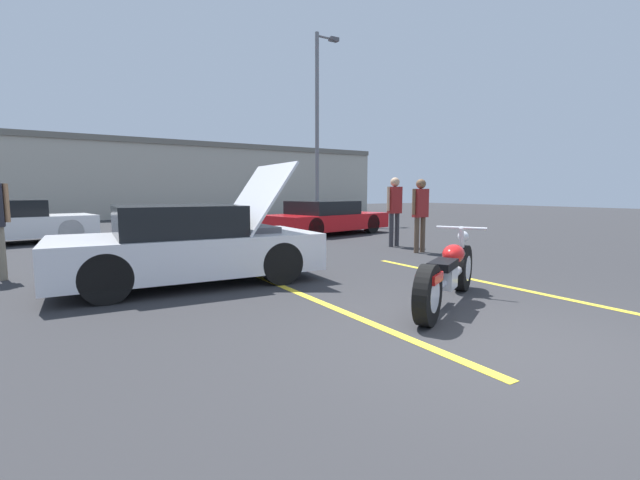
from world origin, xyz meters
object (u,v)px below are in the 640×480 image
object	(u,v)px
motorcycle	(448,275)
parked_car_right_row	(325,218)
show_car_hood_open	(189,245)
spectator_midground	(395,205)
light_pole	(318,122)
parked_car_left_row	(12,223)
spectator_by_show_car	(420,209)

from	to	relation	value
motorcycle	parked_car_right_row	bearing A→B (deg)	38.07
motorcycle	show_car_hood_open	size ratio (longest dim) A/B	0.57
motorcycle	spectator_midground	world-z (taller)	spectator_midground
light_pole	spectator_midground	bearing A→B (deg)	-108.07
parked_car_left_row	spectator_midground	size ratio (longest dim) A/B	2.32
show_car_hood_open	spectator_by_show_car	bearing A→B (deg)	8.63
show_car_hood_open	spectator_midground	world-z (taller)	show_car_hood_open
light_pole	parked_car_right_row	distance (m)	6.66
parked_car_right_row	spectator_by_show_car	size ratio (longest dim) A/B	2.74
spectator_midground	parked_car_right_row	bearing A→B (deg)	86.81
show_car_hood_open	motorcycle	bearing A→B (deg)	-49.40
light_pole	parked_car_left_row	world-z (taller)	light_pole
light_pole	parked_car_left_row	size ratio (longest dim) A/B	1.99
motorcycle	spectator_midground	xyz separation A→B (m)	(3.47, 4.96, 0.71)
motorcycle	parked_car_right_row	xyz separation A→B (m)	(3.68, 8.75, 0.15)
parked_car_right_row	spectator_midground	size ratio (longest dim) A/B	2.63
show_car_hood_open	parked_car_right_row	xyz separation A→B (m)	(6.14, 5.55, -0.06)
motorcycle	show_car_hood_open	world-z (taller)	show_car_hood_open
parked_car_right_row	spectator_midground	xyz separation A→B (m)	(-0.21, -3.79, 0.56)
spectator_midground	motorcycle	bearing A→B (deg)	-125.02
motorcycle	parked_car_left_row	xyz separation A→B (m)	(-5.35, 11.15, 0.19)
show_car_hood_open	parked_car_left_row	world-z (taller)	show_car_hood_open
motorcycle	parked_car_left_row	bearing A→B (deg)	86.55
light_pole	parked_car_left_row	xyz separation A→B (m)	(-11.56, -2.19, -4.08)
parked_car_left_row	spectator_midground	bearing A→B (deg)	-45.01
light_pole	show_car_hood_open	bearing A→B (deg)	-130.52
parked_car_right_row	parked_car_left_row	bearing A→B (deg)	152.43
show_car_hood_open	parked_car_left_row	bearing A→B (deg)	112.95
spectator_midground	parked_car_left_row	bearing A→B (deg)	144.95
light_pole	motorcycle	world-z (taller)	light_pole
light_pole	parked_car_right_row	bearing A→B (deg)	-118.80
show_car_hood_open	spectator_by_show_car	distance (m)	5.74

